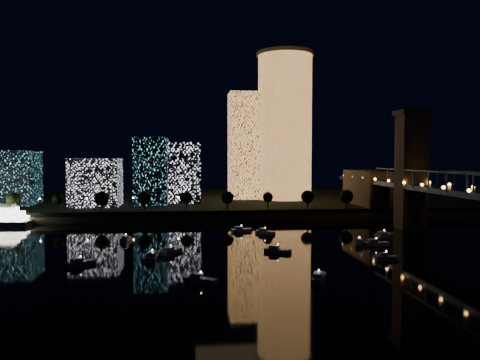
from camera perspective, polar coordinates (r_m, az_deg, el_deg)
The scene contains 10 objects.
ground at distance 144.85m, azimuth 5.37°, elevation -9.30°, with size 520.00×520.00×0.00m, color black.
far_bank at distance 301.34m, azimuth -0.76°, elevation -2.45°, with size 420.00×160.00×5.00m, color black.
seawall at distance 224.40m, azimuth 1.15°, elevation -4.55°, with size 420.00×6.00×3.00m, color #6B5E4C.
tower_cylindrical at distance 283.04m, azimuth 5.48°, elevation 6.56°, with size 34.00×34.00×87.27m.
tower_rectangular at distance 285.02m, azimuth 0.67°, elevation 4.18°, with size 20.10×20.10×63.95m, color #F0994C.
midrise_blocks at distance 260.72m, azimuth -14.41°, elevation 0.58°, with size 107.77×39.35×35.52m.
truss_bridge at distance 171.01m, azimuth 27.01°, elevation -2.22°, with size 13.00×266.00×50.00m.
motorboats at distance 153.83m, azimuth 2.39°, elevation -8.26°, with size 112.70×83.15×2.78m.
esplanade_trees at distance 227.55m, azimuth -6.20°, elevation -2.19°, with size 166.66×6.93×8.96m.
street_lamps at distance 233.72m, azimuth -7.54°, elevation -2.42°, with size 132.70×0.70×5.65m.
Camera 1 is at (-28.62, -138.67, 30.55)m, focal length 35.00 mm.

